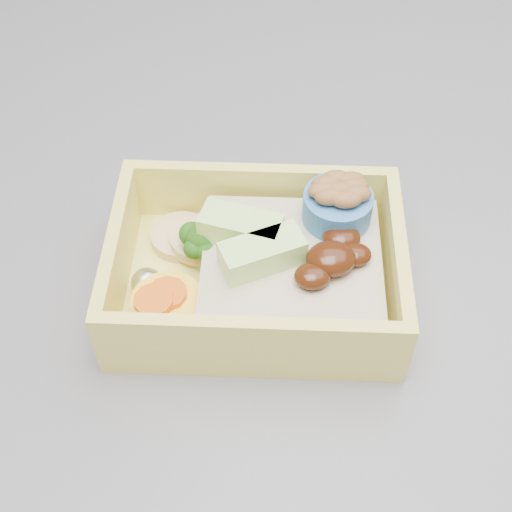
{
  "coord_description": "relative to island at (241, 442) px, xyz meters",
  "views": [
    {
      "loc": [
        -0.01,
        -0.48,
        1.26
      ],
      "look_at": [
        0.01,
        -0.22,
        0.95
      ],
      "focal_mm": 50.0,
      "sensor_mm": 36.0,
      "label": 1
    }
  ],
  "objects": [
    {
      "name": "bento_box",
      "position": [
        0.01,
        -0.12,
        0.48
      ],
      "size": [
        0.18,
        0.14,
        0.06
      ],
      "rotation": [
        0.0,
        0.0,
        -0.12
      ],
      "color": "#ECE161",
      "rests_on": "island"
    },
    {
      "name": "island",
      "position": [
        0.0,
        0.0,
        0.0
      ],
      "size": [
        1.24,
        0.84,
        0.92
      ],
      "color": "brown",
      "rests_on": "ground"
    },
    {
      "name": "ground",
      "position": [
        0.0,
        0.1,
        -0.46
      ],
      "size": [
        3.5,
        3.5,
        0.0
      ],
      "primitive_type": "plane",
      "color": "beige",
      "rests_on": "ground"
    }
  ]
}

